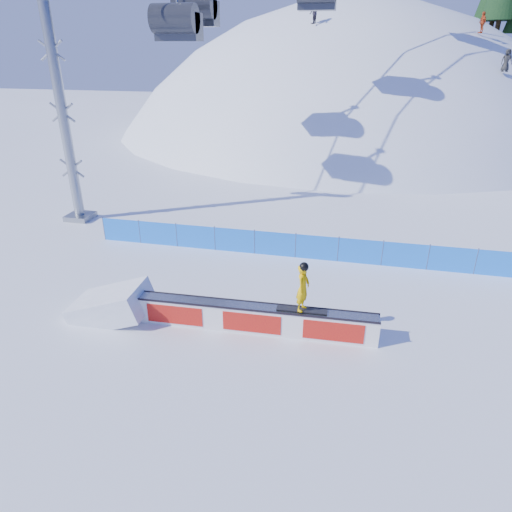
# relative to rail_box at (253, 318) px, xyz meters

# --- Properties ---
(ground) EXTENTS (160.00, 160.00, 0.00)m
(ground) POSITION_rel_rail_box_xyz_m (1.59, 1.94, -0.51)
(ground) COLOR white
(ground) RESTS_ON ground
(snow_hill) EXTENTS (64.00, 64.00, 64.00)m
(snow_hill) POSITION_rel_rail_box_xyz_m (1.59, 43.94, -18.51)
(snow_hill) COLOR white
(snow_hill) RESTS_ON ground
(safety_fence) EXTENTS (22.05, 0.05, 1.30)m
(safety_fence) POSITION_rel_rail_box_xyz_m (1.59, 6.44, 0.09)
(safety_fence) COLOR #1976F8
(safety_fence) RESTS_ON ground
(rail_box) EXTENTS (8.67, 0.90, 1.04)m
(rail_box) POSITION_rel_rail_box_xyz_m (0.00, 0.00, 0.00)
(rail_box) COLOR white
(rail_box) RESTS_ON ground
(snow_ramp) EXTENTS (3.01, 1.94, 1.84)m
(snow_ramp) POSITION_rel_rail_box_xyz_m (-5.41, -0.18, -0.51)
(snow_ramp) COLOR white
(snow_ramp) RESTS_ON ground
(snowboarder) EXTENTS (1.74, 0.70, 1.81)m
(snowboarder) POSITION_rel_rail_box_xyz_m (1.70, 0.06, 1.42)
(snowboarder) COLOR black
(snowboarder) RESTS_ON rail_box
(distant_skiers) EXTENTS (16.28, 9.34, 7.60)m
(distant_skiers) POSITION_rel_rail_box_xyz_m (5.10, 32.77, 11.05)
(distant_skiers) COLOR black
(distant_skiers) RESTS_ON ground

